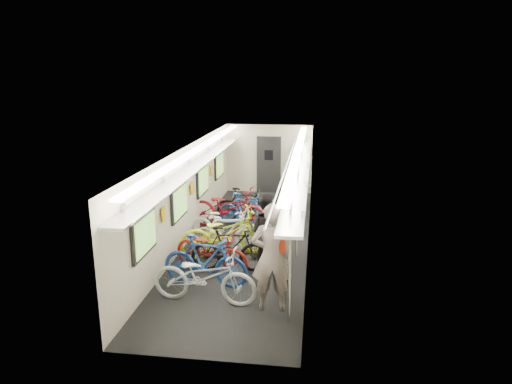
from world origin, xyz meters
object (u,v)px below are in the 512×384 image
(bicycle_1, at_px, (205,261))
(passenger_mid, at_px, (267,233))
(bicycle_0, at_px, (204,276))
(passenger_near, at_px, (272,257))
(backpack, at_px, (278,241))

(bicycle_1, bearing_deg, passenger_mid, -46.09)
(bicycle_0, xyz_separation_m, passenger_near, (1.24, -0.07, 0.47))
(bicycle_0, bearing_deg, passenger_mid, -28.12)
(passenger_near, xyz_separation_m, passenger_mid, (-0.25, 1.59, -0.12))
(passenger_mid, distance_m, backpack, 1.67)
(bicycle_0, height_order, passenger_mid, passenger_mid)
(passenger_mid, bearing_deg, bicycle_0, 79.25)
(bicycle_0, distance_m, backpack, 1.55)
(bicycle_1, distance_m, passenger_mid, 1.46)
(bicycle_0, height_order, backpack, backpack)
(bicycle_0, distance_m, bicycle_1, 0.69)
(bicycle_1, bearing_deg, bicycle_0, -160.33)
(bicycle_0, xyz_separation_m, backpack, (1.35, -0.05, 0.77))
(bicycle_1, xyz_separation_m, passenger_near, (1.39, -0.75, 0.46))
(backpack, bearing_deg, passenger_mid, 104.24)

